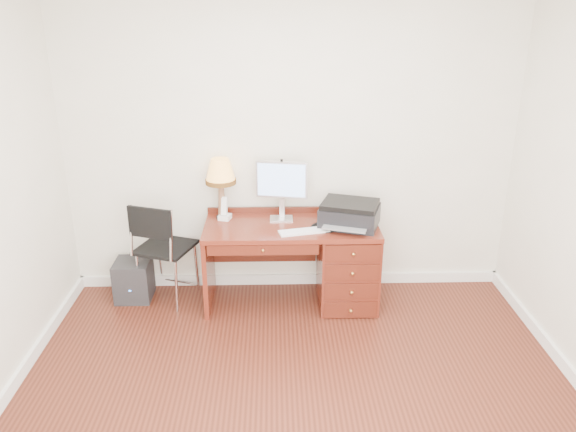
{
  "coord_description": "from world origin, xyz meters",
  "views": [
    {
      "loc": [
        -0.14,
        -3.08,
        2.58
      ],
      "look_at": [
        -0.03,
        1.2,
        0.91
      ],
      "focal_mm": 35.0,
      "sensor_mm": 36.0,
      "label": 1
    }
  ],
  "objects_px": {
    "desk": "(327,259)",
    "monitor": "(281,183)",
    "phone": "(225,213)",
    "equipment_box": "(134,280)",
    "chair": "(164,243)",
    "printer": "(350,214)",
    "leg_lamp": "(221,175)"
  },
  "relations": [
    {
      "from": "desk",
      "to": "printer",
      "type": "bearing_deg",
      "value": -7.93
    },
    {
      "from": "phone",
      "to": "leg_lamp",
      "type": "bearing_deg",
      "value": 142.55
    },
    {
      "from": "desk",
      "to": "monitor",
      "type": "bearing_deg",
      "value": 159.29
    },
    {
      "from": "monitor",
      "to": "leg_lamp",
      "type": "distance_m",
      "value": 0.53
    },
    {
      "from": "monitor",
      "to": "printer",
      "type": "relative_size",
      "value": 0.91
    },
    {
      "from": "printer",
      "to": "desk",
      "type": "bearing_deg",
      "value": -169.63
    },
    {
      "from": "monitor",
      "to": "equipment_box",
      "type": "distance_m",
      "value": 1.62
    },
    {
      "from": "printer",
      "to": "leg_lamp",
      "type": "height_order",
      "value": "leg_lamp"
    },
    {
      "from": "monitor",
      "to": "desk",
      "type": "bearing_deg",
      "value": -10.22
    },
    {
      "from": "monitor",
      "to": "chair",
      "type": "distance_m",
      "value": 1.16
    },
    {
      "from": "leg_lamp",
      "to": "monitor",
      "type": "bearing_deg",
      "value": -2.16
    },
    {
      "from": "desk",
      "to": "printer",
      "type": "relative_size",
      "value": 2.62
    },
    {
      "from": "desk",
      "to": "printer",
      "type": "xyz_separation_m",
      "value": [
        0.18,
        -0.02,
        0.44
      ]
    },
    {
      "from": "monitor",
      "to": "leg_lamp",
      "type": "bearing_deg",
      "value": -171.67
    },
    {
      "from": "phone",
      "to": "chair",
      "type": "xyz_separation_m",
      "value": [
        -0.53,
        -0.12,
        -0.23
      ]
    },
    {
      "from": "phone",
      "to": "equipment_box",
      "type": "distance_m",
      "value": 1.06
    },
    {
      "from": "equipment_box",
      "to": "monitor",
      "type": "bearing_deg",
      "value": 2.51
    },
    {
      "from": "phone",
      "to": "chair",
      "type": "distance_m",
      "value": 0.59
    },
    {
      "from": "desk",
      "to": "leg_lamp",
      "type": "bearing_deg",
      "value": 169.45
    },
    {
      "from": "desk",
      "to": "monitor",
      "type": "distance_m",
      "value": 0.79
    },
    {
      "from": "monitor",
      "to": "phone",
      "type": "relative_size",
      "value": 2.49
    },
    {
      "from": "chair",
      "to": "desk",
      "type": "bearing_deg",
      "value": 18.75
    },
    {
      "from": "monitor",
      "to": "equipment_box",
      "type": "relative_size",
      "value": 1.42
    },
    {
      "from": "desk",
      "to": "chair",
      "type": "xyz_separation_m",
      "value": [
        -1.44,
        0.02,
        0.17
      ]
    },
    {
      "from": "printer",
      "to": "phone",
      "type": "bearing_deg",
      "value": -170.43
    },
    {
      "from": "printer",
      "to": "chair",
      "type": "relative_size",
      "value": 0.6
    },
    {
      "from": "printer",
      "to": "equipment_box",
      "type": "distance_m",
      "value": 2.05
    },
    {
      "from": "desk",
      "to": "leg_lamp",
      "type": "relative_size",
      "value": 2.75
    },
    {
      "from": "equipment_box",
      "to": "desk",
      "type": "bearing_deg",
      "value": -3.06
    },
    {
      "from": "desk",
      "to": "monitor",
      "type": "height_order",
      "value": "monitor"
    },
    {
      "from": "monitor",
      "to": "leg_lamp",
      "type": "relative_size",
      "value": 0.96
    },
    {
      "from": "printer",
      "to": "leg_lamp",
      "type": "bearing_deg",
      "value": -171.83
    }
  ]
}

